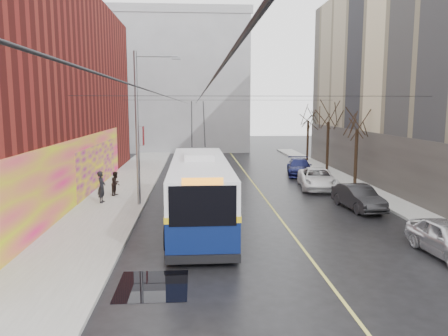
% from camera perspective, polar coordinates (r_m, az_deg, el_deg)
% --- Properties ---
extents(ground, '(140.00, 140.00, 0.00)m').
position_cam_1_polar(ground, '(16.90, 6.74, -12.46)').
color(ground, black).
rests_on(ground, ground).
extents(sidewalk_left, '(4.00, 60.00, 0.15)m').
position_cam_1_polar(sidewalk_left, '(28.60, -13.90, -3.91)').
color(sidewalk_left, gray).
rests_on(sidewalk_left, ground).
extents(sidewalk_right, '(2.00, 60.00, 0.15)m').
position_cam_1_polar(sidewalk_right, '(30.60, 19.32, -3.35)').
color(sidewalk_right, gray).
rests_on(sidewalk_right, ground).
extents(lane_line, '(0.12, 50.00, 0.01)m').
position_cam_1_polar(lane_line, '(30.46, 4.69, -3.10)').
color(lane_line, '#BFB74C').
rests_on(lane_line, ground).
extents(building_far, '(20.50, 12.10, 18.00)m').
position_cam_1_polar(building_far, '(60.68, -6.83, 11.01)').
color(building_far, gray).
rests_on(building_far, ground).
extents(streetlight_pole, '(2.65, 0.60, 9.00)m').
position_cam_1_polar(streetlight_pole, '(25.75, -10.94, 5.59)').
color(streetlight_pole, slate).
rests_on(streetlight_pole, ground).
extents(catenary_wires, '(18.00, 60.00, 0.22)m').
position_cam_1_polar(catenary_wires, '(30.31, -3.05, 8.73)').
color(catenary_wires, black).
extents(tree_near, '(3.20, 3.20, 6.40)m').
position_cam_1_polar(tree_near, '(33.75, 17.04, 6.17)').
color(tree_near, black).
rests_on(tree_near, ground).
extents(tree_mid, '(3.20, 3.20, 6.68)m').
position_cam_1_polar(tree_mid, '(40.37, 13.52, 6.97)').
color(tree_mid, black).
rests_on(tree_mid, ground).
extents(tree_far, '(3.20, 3.20, 6.57)m').
position_cam_1_polar(tree_far, '(47.10, 10.97, 7.04)').
color(tree_far, black).
rests_on(tree_far, ground).
extents(puddle, '(2.32, 2.62, 0.01)m').
position_cam_1_polar(puddle, '(15.19, -9.31, -14.93)').
color(puddle, black).
rests_on(puddle, ground).
extents(pigeons_flying, '(5.69, 1.76, 2.57)m').
position_cam_1_polar(pigeons_flying, '(25.72, -3.29, 11.09)').
color(pigeons_flying, slate).
extents(trolleybus, '(3.14, 13.19, 6.22)m').
position_cam_1_polar(trolleybus, '(22.18, -3.19, -2.78)').
color(trolleybus, '#081541').
rests_on(trolleybus, ground).
extents(parked_car_b, '(1.97, 4.40, 1.40)m').
position_cam_1_polar(parked_car_b, '(26.33, 17.13, -3.68)').
color(parked_car_b, '#242426').
rests_on(parked_car_b, ground).
extents(parked_car_c, '(3.15, 5.56, 1.47)m').
position_cam_1_polar(parked_car_c, '(32.11, 12.08, -1.35)').
color(parked_car_c, white).
rests_on(parked_car_c, ground).
extents(parked_car_d, '(2.79, 5.18, 1.43)m').
position_cam_1_polar(parked_car_d, '(37.92, 9.82, 0.12)').
color(parked_car_d, navy).
rests_on(parked_car_d, ground).
extents(following_car, '(1.89, 4.06, 1.35)m').
position_cam_1_polar(following_car, '(34.42, -3.32, -0.65)').
color(following_car, silver).
rests_on(following_car, ground).
extents(pedestrian_a, '(0.49, 0.72, 1.90)m').
position_cam_1_polar(pedestrian_a, '(27.18, -15.70, -2.40)').
color(pedestrian_a, black).
rests_on(pedestrian_a, sidewalk_left).
extents(pedestrian_b, '(0.75, 0.88, 1.56)m').
position_cam_1_polar(pedestrian_b, '(29.16, -13.93, -1.97)').
color(pedestrian_b, black).
rests_on(pedestrian_b, sidewalk_left).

